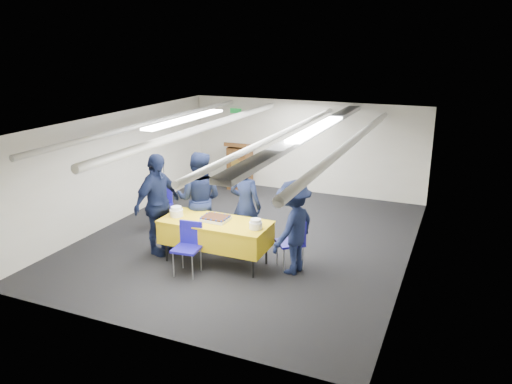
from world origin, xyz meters
TOP-DOWN VIEW (x-y plane):
  - ground at (0.00, 0.00)m, footprint 7.00×7.00m
  - room_shell at (0.09, 0.41)m, footprint 6.00×7.00m
  - serving_table at (-0.09, -1.18)m, footprint 1.89×0.82m
  - sheet_cake at (-0.10, -1.16)m, footprint 0.46×0.36m
  - plate_stack_left at (-0.83, -1.23)m, footprint 0.23×0.23m
  - plate_stack_right at (0.68, -1.23)m, footprint 0.22×0.22m
  - podium at (-1.60, 3.05)m, footprint 0.62×0.53m
  - chair_near at (-0.33, -1.68)m, footprint 0.46×0.46m
  - chair_right at (1.22, -0.80)m, footprint 0.59×0.59m
  - chair_left at (-1.94, -0.04)m, footprint 0.54×0.54m
  - sailor_a at (0.15, -0.46)m, footprint 0.65×0.45m
  - sailor_b at (-0.74, -0.57)m, footprint 1.00×0.85m
  - sailor_c at (-1.24, -1.20)m, footprint 0.61×1.14m
  - sailor_d at (1.25, -0.99)m, footprint 0.79×1.13m

SIDE VIEW (x-z plane):
  - ground at x=0.00m, z-range 0.00..0.00m
  - chair_near at x=-0.33m, z-range 0.10..0.97m
  - chair_right at x=1.22m, z-range 0.10..0.97m
  - chair_left at x=-1.94m, z-range 0.10..0.97m
  - serving_table at x=-0.09m, z-range 0.17..0.94m
  - podium at x=-1.60m, z-range -0.01..1.24m
  - sailor_d at x=1.25m, z-range 0.00..1.58m
  - sheet_cake at x=-0.10m, z-range 0.77..0.85m
  - plate_stack_right at x=0.68m, z-range 0.76..0.93m
  - sailor_a at x=0.15m, z-range 0.00..1.70m
  - plate_stack_left at x=-0.83m, z-range 0.76..0.94m
  - sailor_b at x=-0.74m, z-range 0.00..1.79m
  - sailor_c at x=-1.24m, z-range 0.00..1.84m
  - room_shell at x=0.09m, z-range 0.66..2.96m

